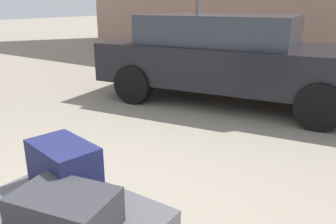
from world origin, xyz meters
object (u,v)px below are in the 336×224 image
suitcase_charcoal_stacked_top (65,211)px  duffel_bag_navy_front_left (64,166)px  no_parking_sign (197,7)px  parked_car (230,56)px  luggage_cart (63,221)px

suitcase_charcoal_stacked_top → duffel_bag_navy_front_left: size_ratio=1.10×
suitcase_charcoal_stacked_top → duffel_bag_navy_front_left: bearing=128.7°
suitcase_charcoal_stacked_top → no_parking_sign: bearing=99.7°
duffel_bag_navy_front_left → parked_car: parked_car is taller
suitcase_charcoal_stacked_top → duffel_bag_navy_front_left: 0.48m
duffel_bag_navy_front_left → parked_car: size_ratio=0.12×
duffel_bag_navy_front_left → luggage_cart: bearing=-33.1°
parked_car → luggage_cart: bearing=-79.8°
suitcase_charcoal_stacked_top → duffel_bag_navy_front_left: (-0.37, 0.30, 0.05)m
luggage_cart → suitcase_charcoal_stacked_top: bearing=-31.3°
duffel_bag_navy_front_left → no_parking_sign: bearing=120.2°
luggage_cart → suitcase_charcoal_stacked_top: suitcase_charcoal_stacked_top is taller
suitcase_charcoal_stacked_top → duffel_bag_navy_front_left: duffel_bag_navy_front_left is taller
parked_car → no_parking_sign: size_ratio=1.81×
luggage_cart → no_parking_sign: bearing=110.3°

